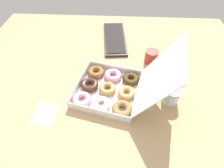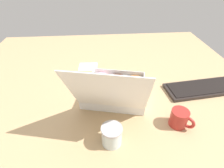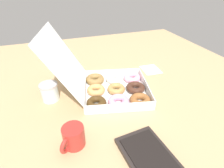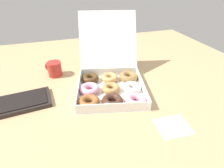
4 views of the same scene
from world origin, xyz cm
name	(u,v)px [view 3 (image 3 of 4)]	position (x,y,z in cm)	size (l,w,h in cm)	color
ground_plane	(113,89)	(0.00, 0.00, -1.00)	(180.00, 180.00, 2.00)	tan
donut_box	(111,86)	(-4.17, 2.68, 3.72)	(41.87, 54.03, 32.93)	white
coffee_mug	(73,137)	(-30.90, 25.77, 4.22)	(9.52, 9.41, 8.22)	#AA2C26
glass_jar	(50,92)	(0.05, 32.54, 4.43)	(8.59, 8.59, 8.78)	silver
paper_napkin	(151,69)	(11.48, -29.66, 0.07)	(12.66, 10.77, 0.15)	white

